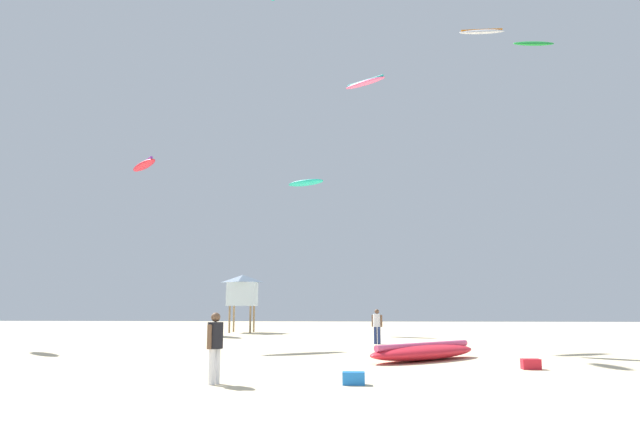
% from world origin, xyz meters
% --- Properties ---
extents(ground_plane, '(120.00, 120.00, 0.00)m').
position_xyz_m(ground_plane, '(0.00, 0.00, 0.00)').
color(ground_plane, beige).
extents(person_foreground, '(0.40, 0.55, 1.79)m').
position_xyz_m(person_foreground, '(-1.87, 4.18, 1.05)').
color(person_foreground, silver).
rests_on(person_foreground, ground).
extents(person_midground, '(0.54, 0.40, 1.76)m').
position_xyz_m(person_midground, '(2.86, 19.75, 1.03)').
color(person_midground, navy).
rests_on(person_midground, ground).
extents(kite_grounded_near, '(4.88, 4.67, 0.62)m').
position_xyz_m(kite_grounded_near, '(4.19, 10.92, 0.30)').
color(kite_grounded_near, red).
rests_on(kite_grounded_near, ground).
extents(lifeguard_tower, '(2.30, 2.30, 4.15)m').
position_xyz_m(lifeguard_tower, '(-6.45, 32.02, 3.05)').
color(lifeguard_tower, '#8C704C').
rests_on(lifeguard_tower, ground).
extents(cooler_box, '(0.56, 0.36, 0.32)m').
position_xyz_m(cooler_box, '(7.17, 8.18, 0.16)').
color(cooler_box, red).
rests_on(cooler_box, ground).
extents(gear_bag, '(0.56, 0.36, 0.32)m').
position_xyz_m(gear_bag, '(1.66, 4.29, 0.16)').
color(gear_bag, blue).
rests_on(gear_bag, ground).
extents(kite_aloft_0, '(3.65, 4.43, 0.77)m').
position_xyz_m(kite_aloft_0, '(-14.62, 32.98, 12.77)').
color(kite_aloft_0, red).
extents(kite_aloft_3, '(2.50, 2.17, 0.43)m').
position_xyz_m(kite_aloft_3, '(2.39, 19.36, 13.84)').
color(kite_aloft_3, '#E5598C').
extents(kite_aloft_4, '(3.16, 2.38, 0.48)m').
position_xyz_m(kite_aloft_4, '(-1.83, 31.84, 10.97)').
color(kite_aloft_4, '#19B29E').
extents(kite_aloft_6, '(3.39, 1.16, 0.78)m').
position_xyz_m(kite_aloft_6, '(16.58, 35.25, 23.11)').
color(kite_aloft_6, green).
extents(kite_aloft_7, '(4.11, 1.33, 0.90)m').
position_xyz_m(kite_aloft_7, '(13.78, 40.99, 27.02)').
color(kite_aloft_7, white).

